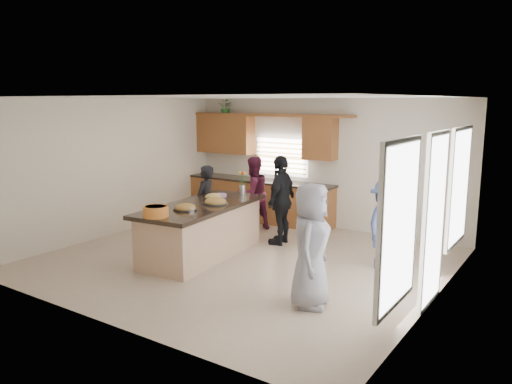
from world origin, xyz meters
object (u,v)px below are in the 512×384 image
Objects in this scene: woman_left_front at (281,200)px; woman_right_back at (385,224)px; salad_bowl at (156,211)px; island at (202,231)px; woman_right_front at (311,246)px; woman_left_back at (205,203)px; woman_left_mid at (253,194)px.

woman_left_front reaches higher than woman_right_back.
woman_right_back is (2.89, 2.32, -0.30)m from salad_bowl.
woman_right_front is (2.64, -0.90, 0.39)m from island.
island is at bearing 113.77° from woman_right_back.
woman_left_back is (-0.65, 0.89, 0.30)m from island.
island is 7.07× the size of salad_bowl.
island is at bearing -33.42° from woman_left_front.
woman_left_back and woman_right_back have the same top height.
woman_right_back is at bearing 38.69° from salad_bowl.
salad_bowl is (0.04, -1.15, 0.59)m from island.
woman_right_back is 0.88× the size of woman_right_front.
salad_bowl is 2.62m from woman_right_front.
island is at bearing 27.71° from woman_left_mid.
woman_left_mid is (-0.28, 2.04, 0.34)m from island.
woman_left_mid reaches higher than salad_bowl.
woman_left_back reaches higher than island.
salad_bowl reaches higher than island.
salad_bowl is at bearing 80.75° from woman_right_front.
island is 2.82m from woman_right_front.
salad_bowl is at bearing -93.63° from island.
woman_right_back is (3.58, 0.27, -0.00)m from woman_left_back.
woman_left_back reaches higher than salad_bowl.
salad_bowl is at bearing 25.63° from woman_left_mid.
salad_bowl is at bearing 130.88° from woman_right_back.
woman_left_front reaches higher than woman_left_mid.
salad_bowl is at bearing -21.35° from woman_left_front.
woman_left_front is at bearing 23.51° from woman_right_front.
woman_right_front reaches higher than island.
woman_left_front is 3.02m from woman_right_front.
woman_left_mid is 0.94× the size of woman_right_front.
woman_left_front is 1.02× the size of woman_right_front.
woman_left_back is at bearing 120.35° from island.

